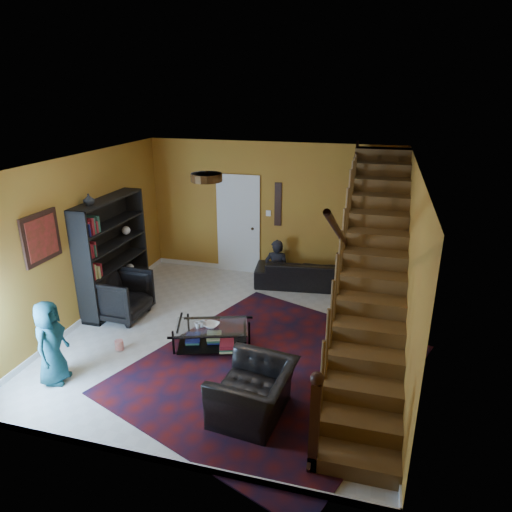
{
  "coord_description": "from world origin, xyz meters",
  "views": [
    {
      "loc": [
        2.11,
        -6.16,
        3.82
      ],
      "look_at": [
        0.32,
        0.4,
        1.28
      ],
      "focal_mm": 32.0,
      "sensor_mm": 36.0,
      "label": 1
    }
  ],
  "objects_px": {
    "bookshelf": "(113,255)",
    "sofa": "(302,273)",
    "armchair_right": "(253,392)",
    "coffee_table": "(212,336)",
    "armchair_left": "(121,296)"
  },
  "relations": [
    {
      "from": "bookshelf",
      "to": "coffee_table",
      "type": "xyz_separation_m",
      "value": [
        2.26,
        -1.06,
        -0.73
      ]
    },
    {
      "from": "armchair_right",
      "to": "coffee_table",
      "type": "distance_m",
      "value": 1.62
    },
    {
      "from": "armchair_left",
      "to": "coffee_table",
      "type": "height_order",
      "value": "armchair_left"
    },
    {
      "from": "armchair_right",
      "to": "coffee_table",
      "type": "height_order",
      "value": "armchair_right"
    },
    {
      "from": "coffee_table",
      "to": "bookshelf",
      "type": "bearing_deg",
      "value": 154.81
    },
    {
      "from": "sofa",
      "to": "armchair_left",
      "type": "height_order",
      "value": "armchair_left"
    },
    {
      "from": "armchair_right",
      "to": "sofa",
      "type": "bearing_deg",
      "value": -172.44
    },
    {
      "from": "sofa",
      "to": "coffee_table",
      "type": "height_order",
      "value": "sofa"
    },
    {
      "from": "armchair_left",
      "to": "sofa",
      "type": "bearing_deg",
      "value": -50.83
    },
    {
      "from": "armchair_left",
      "to": "armchair_right",
      "type": "distance_m",
      "value": 3.47
    },
    {
      "from": "sofa",
      "to": "bookshelf",
      "type": "bearing_deg",
      "value": 21.19
    },
    {
      "from": "bookshelf",
      "to": "sofa",
      "type": "distance_m",
      "value": 3.67
    },
    {
      "from": "bookshelf",
      "to": "armchair_left",
      "type": "relative_size",
      "value": 2.27
    },
    {
      "from": "bookshelf",
      "to": "armchair_right",
      "type": "bearing_deg",
      "value": -35.4
    },
    {
      "from": "bookshelf",
      "to": "armchair_right",
      "type": "xyz_separation_m",
      "value": [
        3.27,
        -2.32,
        -0.64
      ]
    }
  ]
}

